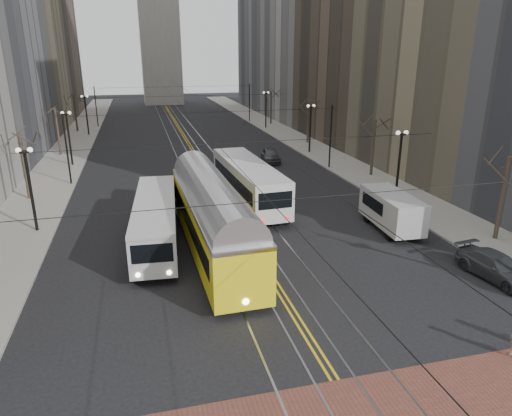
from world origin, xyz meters
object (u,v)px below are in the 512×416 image
streetcar (213,223)px  sedan_grey (271,155)px  transit_bus (156,222)px  rear_bus (248,184)px  cargo_van (391,212)px  sedan_parked (497,267)px

streetcar → sedan_grey: (10.26, 22.83, -1.08)m
transit_bus → rear_bus: size_ratio=0.92×
cargo_van → sedan_grey: 22.33m
transit_bus → rear_bus: 10.08m
rear_bus → sedan_parked: 18.92m
cargo_van → sedan_grey: (-2.24, 22.21, -0.50)m
sedan_grey → rear_bus: bearing=-104.5°
rear_bus → sedan_parked: size_ratio=2.72×
cargo_van → sedan_grey: size_ratio=1.27×
streetcar → sedan_grey: size_ratio=3.44×
cargo_van → sedan_parked: bearing=-74.1°
transit_bus → cargo_van: size_ratio=2.05×
rear_bus → sedan_parked: (10.00, -16.03, -1.00)m
sedan_grey → streetcar: bearing=-105.8°
rear_bus → streetcar: bearing=-119.3°
rear_bus → sedan_grey: bearing=64.3°
cargo_van → sedan_grey: cargo_van is taller
transit_bus → cargo_van: transit_bus is taller
streetcar → rear_bus: streetcar is taller
streetcar → cargo_van: (12.50, 0.63, -0.57)m
transit_bus → sedan_parked: size_ratio=2.49×
rear_bus → cargo_van: rear_bus is taller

